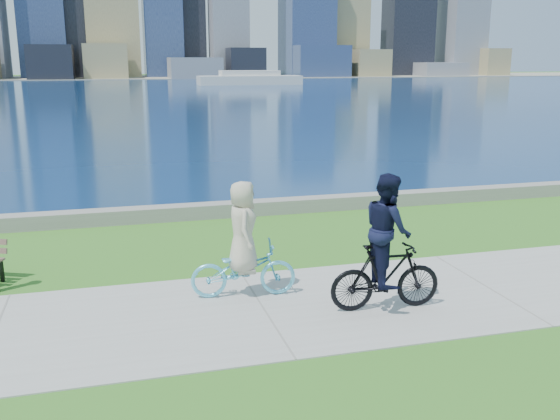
{
  "coord_description": "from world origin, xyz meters",
  "views": [
    {
      "loc": [
        -2.19,
        -8.98,
        3.9
      ],
      "look_at": [
        0.83,
        2.11,
        1.1
      ],
      "focal_mm": 40.0,
      "sensor_mm": 36.0,
      "label": 1
    }
  ],
  "objects": [
    {
      "name": "cyclist_woman",
      "position": [
        -0.19,
        0.68,
        0.75
      ],
      "size": [
        0.81,
        1.81,
        1.96
      ],
      "rotation": [
        0.0,
        0.0,
        1.46
      ],
      "color": "#62CEEF",
      "rests_on": "ground"
    },
    {
      "name": "concrete_path",
      "position": [
        0.0,
        0.0,
        0.01
      ],
      "size": [
        80.0,
        3.5,
        0.02
      ],
      "primitive_type": "cube",
      "color": "#9F9F9A",
      "rests_on": "ground"
    },
    {
      "name": "ferry_far",
      "position": [
        18.96,
        86.32,
        0.89
      ],
      "size": [
        15.72,
        4.49,
        2.13
      ],
      "color": "silver",
      "rests_on": "ground"
    },
    {
      "name": "ground",
      "position": [
        0.0,
        0.0,
        0.0
      ],
      "size": [
        320.0,
        320.0,
        0.0
      ],
      "primitive_type": "plane",
      "color": "#2D6A1C",
      "rests_on": "ground"
    },
    {
      "name": "seawall",
      "position": [
        0.0,
        6.2,
        0.17
      ],
      "size": [
        90.0,
        0.5,
        0.35
      ],
      "primitive_type": "cube",
      "color": "gray",
      "rests_on": "ground"
    },
    {
      "name": "bay_water",
      "position": [
        0.0,
        72.0,
        0.0
      ],
      "size": [
        320.0,
        131.0,
        0.01
      ],
      "primitive_type": "cube",
      "color": "navy",
      "rests_on": "ground"
    },
    {
      "name": "cyclist_man",
      "position": [
        1.86,
        -0.46,
        0.94
      ],
      "size": [
        0.72,
        1.82,
        2.19
      ],
      "rotation": [
        0.0,
        0.0,
        1.5
      ],
      "color": "black",
      "rests_on": "ground"
    },
    {
      "name": "far_shore",
      "position": [
        0.0,
        130.0,
        0.06
      ],
      "size": [
        320.0,
        30.0,
        0.12
      ],
      "primitive_type": "cube",
      "color": "gray",
      "rests_on": "ground"
    }
  ]
}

